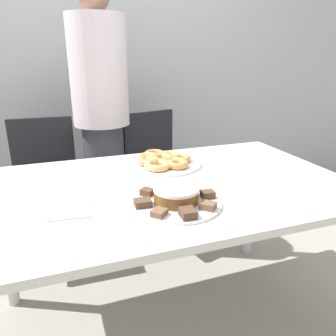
# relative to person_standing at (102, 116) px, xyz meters

# --- Properties ---
(ground_plane) EXTENTS (12.00, 12.00, 0.00)m
(ground_plane) POSITION_rel_person_standing_xyz_m (0.12, -0.92, -0.89)
(ground_plane) COLOR gray
(wall_back) EXTENTS (8.00, 0.05, 2.60)m
(wall_back) POSITION_rel_person_standing_xyz_m (0.12, 0.65, 0.41)
(wall_back) COLOR #B2B7BC
(wall_back) RESTS_ON ground_plane
(table) EXTENTS (1.56, 0.95, 0.75)m
(table) POSITION_rel_person_standing_xyz_m (0.12, -0.92, -0.22)
(table) COLOR silver
(table) RESTS_ON ground_plane
(person_standing) EXTENTS (0.36, 0.36, 1.68)m
(person_standing) POSITION_rel_person_standing_xyz_m (0.00, 0.00, 0.00)
(person_standing) COLOR #383842
(person_standing) RESTS_ON ground_plane
(office_chair_left) EXTENTS (0.45, 0.45, 0.88)m
(office_chair_left) POSITION_rel_person_standing_xyz_m (-0.39, -0.06, -0.47)
(office_chair_left) COLOR black
(office_chair_left) RESTS_ON ground_plane
(office_chair_right) EXTENTS (0.54, 0.54, 0.88)m
(office_chair_right) POSITION_rel_person_standing_xyz_m (0.37, -0.06, -0.47)
(office_chair_right) COLOR black
(office_chair_right) RESTS_ON ground_plane
(plate_cake) EXTENTS (0.33, 0.33, 0.01)m
(plate_cake) POSITION_rel_person_standing_xyz_m (0.09, -1.12, -0.13)
(plate_cake) COLOR white
(plate_cake) RESTS_ON table
(plate_donuts) EXTENTS (0.39, 0.39, 0.01)m
(plate_donuts) POSITION_rel_person_standing_xyz_m (0.19, -0.67, -0.13)
(plate_donuts) COLOR white
(plate_donuts) RESTS_ON table
(frosted_cake) EXTENTS (0.17, 0.17, 0.06)m
(frosted_cake) POSITION_rel_person_standing_xyz_m (0.09, -1.12, -0.10)
(frosted_cake) COLOR brown
(frosted_cake) RESTS_ON plate_cake
(lamington_0) EXTENTS (0.05, 0.04, 0.03)m
(lamington_0) POSITION_rel_person_standing_xyz_m (0.21, -1.13, -0.11)
(lamington_0) COLOR #513828
(lamington_0) RESTS_ON plate_cake
(lamington_1) EXTENTS (0.06, 0.06, 0.03)m
(lamington_1) POSITION_rel_person_standing_xyz_m (0.18, -1.04, -0.11)
(lamington_1) COLOR brown
(lamington_1) RESTS_ON plate_cake
(lamington_2) EXTENTS (0.05, 0.05, 0.03)m
(lamington_2) POSITION_rel_person_standing_xyz_m (0.09, -1.00, -0.11)
(lamington_2) COLOR #513828
(lamington_2) RESTS_ON plate_cake
(lamington_3) EXTENTS (0.06, 0.06, 0.02)m
(lamington_3) POSITION_rel_person_standing_xyz_m (0.00, -1.03, -0.11)
(lamington_3) COLOR #513828
(lamington_3) RESTS_ON plate_cake
(lamington_4) EXTENTS (0.06, 0.05, 0.02)m
(lamington_4) POSITION_rel_person_standing_xyz_m (-0.04, -1.11, -0.11)
(lamington_4) COLOR #513828
(lamington_4) RESTS_ON plate_cake
(lamington_5) EXTENTS (0.07, 0.07, 0.02)m
(lamington_5) POSITION_rel_person_standing_xyz_m (-0.00, -1.20, -0.12)
(lamington_5) COLOR brown
(lamington_5) RESTS_ON plate_cake
(lamington_6) EXTENTS (0.05, 0.06, 0.03)m
(lamington_6) POSITION_rel_person_standing_xyz_m (0.08, -1.24, -0.11)
(lamington_6) COLOR #513828
(lamington_6) RESTS_ON plate_cake
(lamington_7) EXTENTS (0.07, 0.07, 0.02)m
(lamington_7) POSITION_rel_person_standing_xyz_m (0.17, -1.21, -0.11)
(lamington_7) COLOR brown
(lamington_7) RESTS_ON plate_cake
(donut_0) EXTENTS (0.12, 0.12, 0.04)m
(donut_0) POSITION_rel_person_standing_xyz_m (0.19, -0.67, -0.11)
(donut_0) COLOR #C68447
(donut_0) RESTS_ON plate_donuts
(donut_1) EXTENTS (0.11, 0.11, 0.03)m
(donut_1) POSITION_rel_person_standing_xyz_m (0.12, -0.68, -0.11)
(donut_1) COLOR #C68447
(donut_1) RESTS_ON plate_donuts
(donut_2) EXTENTS (0.12, 0.12, 0.03)m
(donut_2) POSITION_rel_person_standing_xyz_m (0.13, -0.75, -0.11)
(donut_2) COLOR #E5AD66
(donut_2) RESTS_ON plate_donuts
(donut_3) EXTENTS (0.10, 0.10, 0.03)m
(donut_3) POSITION_rel_person_standing_xyz_m (0.23, -0.77, -0.11)
(donut_3) COLOR #D18E4C
(donut_3) RESTS_ON plate_donuts
(donut_4) EXTENTS (0.11, 0.11, 0.03)m
(donut_4) POSITION_rel_person_standing_xyz_m (0.28, -0.69, -0.11)
(donut_4) COLOR #D18E4C
(donut_4) RESTS_ON plate_donuts
(donut_5) EXTENTS (0.11, 0.11, 0.03)m
(donut_5) POSITION_rel_person_standing_xyz_m (0.24, -0.63, -0.11)
(donut_5) COLOR #E5AD66
(donut_5) RESTS_ON plate_donuts
(donut_6) EXTENTS (0.10, 0.10, 0.03)m
(donut_6) POSITION_rel_person_standing_xyz_m (0.18, -0.56, -0.11)
(donut_6) COLOR #C68447
(donut_6) RESTS_ON plate_donuts
(donut_7) EXTENTS (0.11, 0.11, 0.03)m
(donut_7) POSITION_rel_person_standing_xyz_m (0.13, -0.62, -0.11)
(donut_7) COLOR #E5AD66
(donut_7) RESTS_ON plate_donuts
(napkin) EXTENTS (0.16, 0.13, 0.01)m
(napkin) POSITION_rel_person_standing_xyz_m (-0.28, -1.06, -0.13)
(napkin) COLOR white
(napkin) RESTS_ON table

